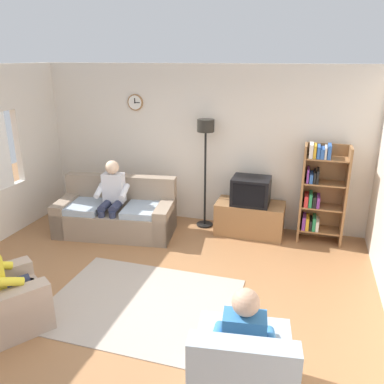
{
  "coord_description": "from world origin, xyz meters",
  "views": [
    {
      "loc": [
        1.77,
        -3.75,
        2.8
      ],
      "look_at": [
        0.33,
        1.04,
        1.07
      ],
      "focal_mm": 36.65,
      "sensor_mm": 36.0,
      "label": 1
    }
  ],
  "objects": [
    {
      "name": "person_in_left_armchair",
      "position": [
        -1.2,
        -0.87,
        0.6
      ],
      "size": [
        0.61,
        0.64,
        1.12
      ],
      "color": "yellow",
      "rests_on": "ground_plane"
    },
    {
      "name": "tv",
      "position": [
        0.96,
        2.23,
        0.76
      ],
      "size": [
        0.6,
        0.49,
        0.44
      ],
      "color": "black",
      "rests_on": "tv_stand"
    },
    {
      "name": "armchair_near_bookshelf",
      "position": [
        1.43,
        -1.18,
        0.29
      ],
      "size": [
        0.91,
        0.98,
        0.9
      ],
      "color": "#9EADBC",
      "rests_on": "ground_plane"
    },
    {
      "name": "bookshelf",
      "position": [
        2.02,
        2.32,
        0.82
      ],
      "size": [
        0.68,
        0.36,
        1.57
      ],
      "color": "olive",
      "rests_on": "ground_plane"
    },
    {
      "name": "couch",
      "position": [
        -1.17,
        1.67,
        0.31
      ],
      "size": [
        2.0,
        1.13,
        0.9
      ],
      "color": "gray",
      "rests_on": "ground_plane"
    },
    {
      "name": "area_rug",
      "position": [
        0.05,
        -0.1,
        0.01
      ],
      "size": [
        2.2,
        1.7,
        0.01
      ],
      "primitive_type": "cube",
      "color": "#AD9E8E",
      "rests_on": "ground_plane"
    },
    {
      "name": "tv_stand",
      "position": [
        0.96,
        2.25,
        0.27
      ],
      "size": [
        1.1,
        0.56,
        0.54
      ],
      "color": "olive",
      "rests_on": "ground_plane"
    },
    {
      "name": "floor_lamp",
      "position": [
        0.17,
        2.35,
        1.45
      ],
      "size": [
        0.28,
        0.28,
        1.85
      ],
      "color": "black",
      "rests_on": "ground_plane"
    },
    {
      "name": "back_wall_assembly",
      "position": [
        -0.0,
        2.66,
        1.35
      ],
      "size": [
        6.2,
        0.17,
        2.7
      ],
      "color": "silver",
      "rests_on": "ground_plane"
    },
    {
      "name": "person_in_right_armchair",
      "position": [
        1.41,
        -1.09,
        0.6
      ],
      "size": [
        0.55,
        0.57,
        1.12
      ],
      "color": "#3372B2",
      "rests_on": "ground_plane"
    },
    {
      "name": "ground_plane",
      "position": [
        0.0,
        0.0,
        0.0
      ],
      "size": [
        12.0,
        12.0,
        0.0
      ],
      "primitive_type": "plane",
      "color": "#9E6B42"
    },
    {
      "name": "person_on_couch",
      "position": [
        -1.17,
        1.56,
        0.7
      ],
      "size": [
        0.55,
        0.57,
        1.24
      ],
      "color": "silver",
      "rests_on": "ground_plane"
    }
  ]
}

